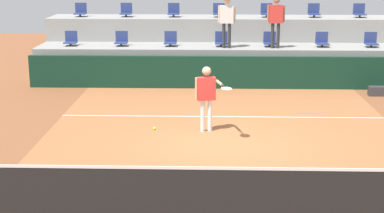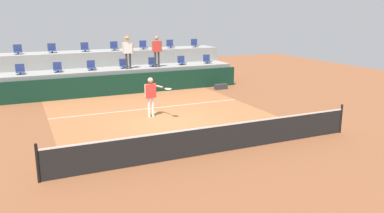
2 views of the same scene
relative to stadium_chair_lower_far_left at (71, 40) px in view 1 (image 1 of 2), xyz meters
name	(u,v)px [view 1 (image 1 of 2)]	position (x,y,z in m)	size (l,w,h in m)	color
ground_plane	(224,144)	(5.33, -7.23, -1.46)	(40.00, 40.00, 0.00)	brown
court_inner_paint	(223,132)	(5.33, -6.23, -1.46)	(9.00, 10.00, 0.01)	#A36038
court_service_line	(222,117)	(5.33, -4.83, -1.46)	(9.00, 0.06, 0.00)	silver
tennis_net	(230,190)	(5.33, -11.23, -0.97)	(10.48, 0.08, 1.07)	black
sponsor_backboard	(220,72)	(5.33, -1.23, -0.91)	(13.00, 0.16, 1.10)	#0F3323
seating_tier_lower	(220,63)	(5.33, 0.07, -0.84)	(13.00, 1.80, 1.25)	gray
seating_tier_upper	(219,44)	(5.33, 1.87, -0.41)	(13.00, 1.80, 2.10)	gray
stadium_chair_lower_far_left	(71,40)	(0.00, 0.00, 0.00)	(0.44, 0.40, 0.52)	#2D2D33
stadium_chair_lower_left	(121,40)	(1.82, 0.00, 0.00)	(0.44, 0.40, 0.52)	#2D2D33
stadium_chair_lower_mid_left	(170,40)	(3.57, 0.00, 0.00)	(0.44, 0.40, 0.52)	#2D2D33
stadium_chair_lower_center	(221,40)	(5.38, 0.00, 0.00)	(0.44, 0.40, 0.52)	#2D2D33
stadium_chair_lower_mid_right	(270,40)	(7.09, 0.00, 0.00)	(0.44, 0.40, 0.52)	#2D2D33
stadium_chair_lower_right	(322,41)	(8.93, 0.00, 0.00)	(0.44, 0.40, 0.52)	#2D2D33
stadium_chair_lower_far_right	(371,41)	(10.64, 0.00, 0.00)	(0.44, 0.40, 0.52)	#2D2D33
stadium_chair_upper_far_left	(80,11)	(0.00, 1.80, 0.85)	(0.44, 0.40, 0.52)	#2D2D33
stadium_chair_upper_left	(126,11)	(1.76, 1.80, 0.85)	(0.44, 0.40, 0.52)	#2D2D33
stadium_chair_upper_mid_left	(174,11)	(3.58, 1.80, 0.85)	(0.44, 0.40, 0.52)	#2D2D33
stadium_chair_upper_center	(219,11)	(5.31, 1.80, 0.85)	(0.44, 0.40, 0.52)	#2D2D33
stadium_chair_upper_mid_right	(267,11)	(7.12, 1.80, 0.85)	(0.44, 0.40, 0.52)	#2D2D33
stadium_chair_upper_right	(314,12)	(8.91, 1.80, 0.85)	(0.44, 0.40, 0.52)	#2D2D33
stadium_chair_upper_far_right	(359,12)	(10.62, 1.80, 0.85)	(0.44, 0.40, 0.52)	#2D2D33
tennis_player	(207,92)	(4.91, -6.24, -0.43)	(0.94, 1.14, 1.69)	white
spectator_with_hat	(227,16)	(5.55, -0.38, 0.90)	(0.61, 0.44, 1.80)	#2D2D33
spectator_in_white	(276,17)	(7.24, -0.38, 0.86)	(0.61, 0.24, 1.77)	#2D2D33
tennis_ball	(155,129)	(3.90, -9.65, -0.36)	(0.07, 0.07, 0.07)	#CCE033
equipment_bag	(381,91)	(10.48, -2.14, -1.31)	(0.76, 0.28, 0.30)	#333338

